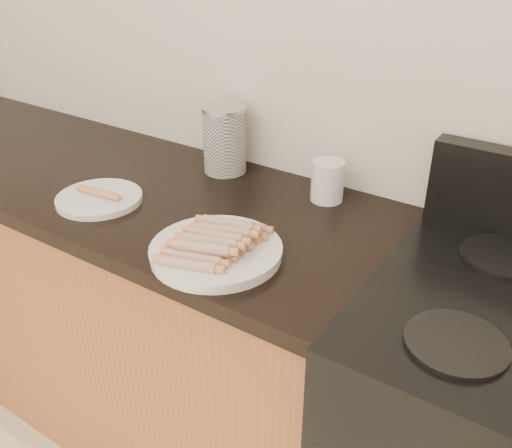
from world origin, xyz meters
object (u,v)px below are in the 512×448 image
Objects in this scene: main_plate at (216,253)px; side_plate at (99,199)px; canister at (224,139)px; mug at (327,181)px.

side_plate is (-0.42, 0.04, -0.00)m from main_plate.
main_plate reaches higher than side_plate.
canister reaches higher than main_plate.
main_plate is at bearing -100.47° from mug.
main_plate is 0.48m from canister.
mug is (0.33, -0.00, -0.04)m from canister.
side_plate is 0.39m from canister.
mug reaches higher than side_plate.
canister is 1.81× the size of mug.
main_plate is 1.49× the size of canister.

